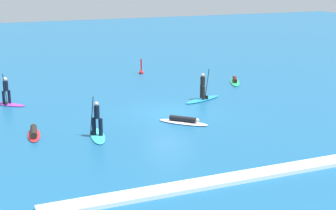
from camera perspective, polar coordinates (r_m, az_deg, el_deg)
ground_plane at (r=30.51m, az=0.00°, el=-0.91°), size 120.00×120.00×0.00m
surfer_on_blue_board at (r=33.50m, az=3.96°, el=1.20°), size 3.20×1.90×2.16m
surfer_on_red_board at (r=27.23m, az=-15.06°, el=-3.06°), size 0.94×2.48×0.43m
surfer_on_white_board at (r=28.43m, az=1.78°, el=-1.84°), size 2.61×2.61×0.41m
surfer_on_purple_board at (r=33.86m, az=-17.94°, el=0.83°), size 2.49×2.38×2.14m
surfer_on_green_board at (r=39.14m, az=7.63°, el=2.76°), size 2.01×3.15×0.41m
surfer_on_teal_board at (r=26.33m, az=-8.08°, el=-2.67°), size 1.12×2.80×2.15m
marker_buoy at (r=42.09m, az=-3.06°, el=3.90°), size 0.37×0.37×1.37m
wave_crest at (r=21.74m, az=10.59°, el=-7.70°), size 18.68×0.90×0.18m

